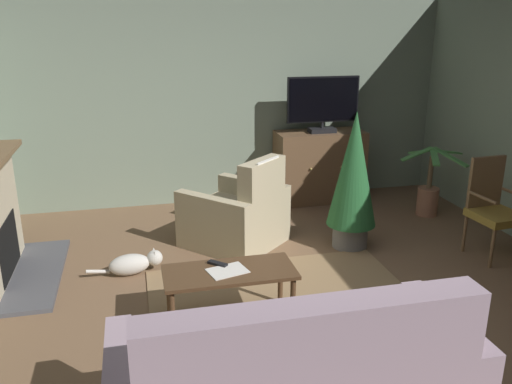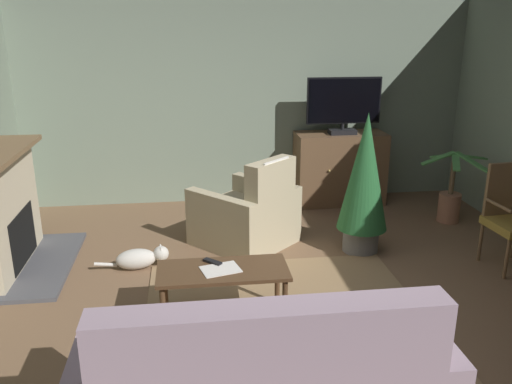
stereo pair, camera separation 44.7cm
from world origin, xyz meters
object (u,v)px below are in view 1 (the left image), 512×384
at_px(potted_plant_on_hearth_side, 353,176).
at_px(cat, 134,263).
at_px(coffee_table, 230,277).
at_px(tv_remote, 218,263).
at_px(tv_cabinet, 319,168).
at_px(side_chair_far_end, 493,207).
at_px(television, 323,103).
at_px(potted_plant_small_fern_corner, 429,194).
at_px(armchair_angled_to_table, 238,217).
at_px(folded_newspaper, 227,271).

xyz_separation_m(potted_plant_on_hearth_side, cat, (-2.30, -0.14, -0.69)).
distance_m(coffee_table, tv_remote, 0.16).
bearing_deg(tv_cabinet, side_chair_far_end, -61.78).
height_order(television, tv_remote, television).
distance_m(potted_plant_on_hearth_side, cat, 2.41).
height_order(side_chair_far_end, cat, side_chair_far_end).
distance_m(potted_plant_small_fern_corner, potted_plant_on_hearth_side, 1.61).
distance_m(tv_cabinet, potted_plant_small_fern_corner, 1.46).
relative_size(tv_remote, potted_plant_small_fern_corner, 0.19).
relative_size(armchair_angled_to_table, side_chair_far_end, 1.24).
relative_size(tv_cabinet, potted_plant_on_hearth_side, 0.79).
relative_size(side_chair_far_end, potted_plant_on_hearth_side, 0.69).
height_order(coffee_table, armchair_angled_to_table, armchair_angled_to_table).
distance_m(folded_newspaper, potted_plant_small_fern_corner, 3.50).
height_order(tv_remote, side_chair_far_end, side_chair_far_end).
relative_size(armchair_angled_to_table, potted_plant_small_fern_corner, 1.45).
bearing_deg(television, tv_cabinet, 90.00).
distance_m(potted_plant_small_fern_corner, cat, 3.75).
bearing_deg(folded_newspaper, tv_cabinet, 42.60).
distance_m(folded_newspaper, potted_plant_on_hearth_side, 2.01).
xyz_separation_m(armchair_angled_to_table, potted_plant_on_hearth_side, (1.18, -0.34, 0.48)).
bearing_deg(coffee_table, potted_plant_on_hearth_side, 37.75).
bearing_deg(tv_remote, side_chair_far_end, 53.91).
xyz_separation_m(tv_remote, cat, (-0.68, 0.94, -0.36)).
bearing_deg(cat, potted_plant_on_hearth_side, 3.40).
relative_size(potted_plant_small_fern_corner, cat, 1.20).
height_order(tv_cabinet, cat, tv_cabinet).
relative_size(tv_remote, armchair_angled_to_table, 0.13).
distance_m(side_chair_far_end, cat, 3.68).
bearing_deg(side_chair_far_end, tv_cabinet, 118.22).
relative_size(tv_cabinet, television, 1.22).
bearing_deg(tv_remote, potted_plant_small_fern_corner, 74.20).
xyz_separation_m(tv_cabinet, cat, (-2.51, -1.72, -0.35)).
height_order(tv_cabinet, folded_newspaper, tv_cabinet).
distance_m(tv_remote, side_chair_far_end, 3.01).
bearing_deg(armchair_angled_to_table, television, 40.87).
bearing_deg(tv_remote, television, 98.28).
bearing_deg(coffee_table, television, 57.35).
bearing_deg(television, folded_newspaper, -122.82).
height_order(potted_plant_on_hearth_side, cat, potted_plant_on_hearth_side).
xyz_separation_m(tv_cabinet, tv_remote, (-1.83, -2.66, 0.02)).
distance_m(armchair_angled_to_table, side_chair_far_end, 2.66).
bearing_deg(television, potted_plant_small_fern_corner, -35.82).
bearing_deg(coffee_table, potted_plant_small_fern_corner, 33.32).
relative_size(folded_newspaper, potted_plant_on_hearth_side, 0.20).
xyz_separation_m(tv_remote, potted_plant_on_hearth_side, (1.63, 1.08, 0.33)).
height_order(coffee_table, tv_remote, tv_remote).
xyz_separation_m(armchair_angled_to_table, potted_plant_small_fern_corner, (2.53, 0.36, -0.05)).
bearing_deg(potted_plant_on_hearth_side, side_chair_far_end, -21.36).
distance_m(folded_newspaper, armchair_angled_to_table, 1.61).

